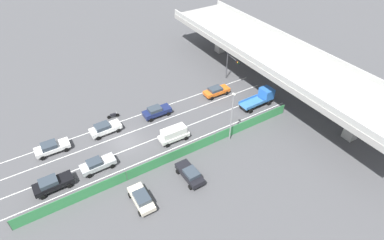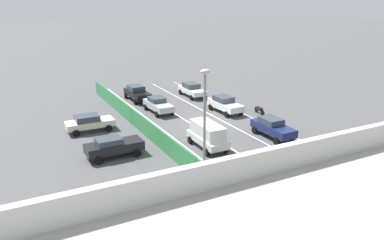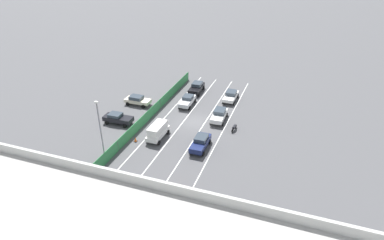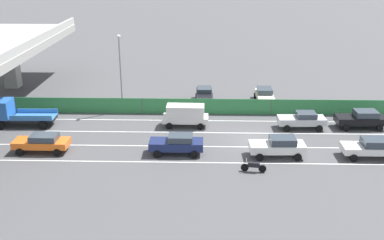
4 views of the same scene
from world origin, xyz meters
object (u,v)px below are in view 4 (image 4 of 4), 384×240
at_px(car_sedan_navy, 177,143).
at_px(flatbed_truck_blue, 12,113).
at_px(car_sedan_silver, 302,120).
at_px(car_sedan_black, 362,118).
at_px(parked_sedan_cream, 265,95).
at_px(street_lamp, 120,67).
at_px(traffic_cone, 169,114).
at_px(car_van_white, 185,114).
at_px(car_sedan_white, 278,146).
at_px(motorcycle, 254,166).
at_px(car_hatchback_white, 371,147).
at_px(car_taxi_orange, 42,142).
at_px(parked_sedan_dark, 204,95).

xyz_separation_m(car_sedan_navy, flatbed_truck_blue, (6.12, 16.34, 0.40)).
xyz_separation_m(car_sedan_silver, flatbed_truck_blue, (0.01, 27.95, 0.44)).
distance_m(car_sedan_black, parked_sedan_cream, 11.30).
xyz_separation_m(street_lamp, traffic_cone, (-1.64, -4.99, -4.50)).
distance_m(car_van_white, car_sedan_silver, 11.19).
xyz_separation_m(car_sedan_black, car_van_white, (-0.02, 16.87, 0.26)).
relative_size(car_sedan_white, car_sedan_navy, 1.03).
bearing_deg(car_sedan_navy, flatbed_truck_blue, 69.46).
relative_size(car_sedan_black, street_lamp, 0.58).
bearing_deg(car_van_white, motorcycle, -149.50).
xyz_separation_m(car_sedan_black, car_sedan_silver, (-0.30, 5.70, -0.06)).
distance_m(car_sedan_navy, car_hatchback_white, 15.95).
distance_m(car_sedan_black, traffic_cone, 18.89).
distance_m(car_sedan_black, car_sedan_navy, 18.46).
relative_size(car_taxi_orange, car_sedan_white, 1.00).
height_order(motorcycle, traffic_cone, motorcycle).
bearing_deg(street_lamp, car_sedan_silver, -103.91).
bearing_deg(car_sedan_black, flatbed_truck_blue, 90.50).
bearing_deg(parked_sedan_dark, flatbed_truck_blue, 112.48).
relative_size(car_sedan_silver, motorcycle, 2.32).
bearing_deg(car_sedan_black, car_sedan_white, 126.79).
distance_m(motorcycle, traffic_cone, 14.21).
height_order(car_taxi_orange, parked_sedan_cream, parked_sedan_cream).
relative_size(car_taxi_orange, traffic_cone, 6.27).
distance_m(car_sedan_black, car_sedan_white, 11.17).
bearing_deg(motorcycle, car_sedan_white, -38.58).
height_order(flatbed_truck_blue, traffic_cone, flatbed_truck_blue).
relative_size(car_van_white, flatbed_truck_blue, 0.74).
relative_size(car_hatchback_white, traffic_cone, 6.22).
xyz_separation_m(car_van_white, parked_sedan_dark, (7.42, -1.81, -0.30)).
height_order(car_sedan_navy, parked_sedan_cream, car_sedan_navy).
bearing_deg(car_sedan_white, car_sedan_black, -53.21).
bearing_deg(car_van_white, car_hatchback_white, -113.23).
distance_m(car_sedan_white, parked_sedan_dark, 15.36).
bearing_deg(car_van_white, parked_sedan_cream, -48.12).
height_order(car_sedan_black, car_hatchback_white, car_sedan_black).
height_order(car_sedan_navy, street_lamp, street_lamp).
bearing_deg(car_sedan_black, car_sedan_navy, 110.34).
bearing_deg(motorcycle, car_sedan_silver, -30.91).
distance_m(car_sedan_silver, street_lamp, 18.97).
bearing_deg(car_sedan_navy, street_lamp, 31.20).
height_order(car_sedan_black, car_sedan_silver, car_sedan_black).
bearing_deg(parked_sedan_cream, parked_sedan_dark, 92.22).
relative_size(car_sedan_black, flatbed_truck_blue, 0.78).
xyz_separation_m(car_taxi_orange, car_sedan_silver, (6.00, -23.01, 0.01)).
height_order(car_taxi_orange, car_sedan_silver, car_sedan_silver).
relative_size(car_sedan_white, parked_sedan_dark, 1.03).
xyz_separation_m(car_sedan_white, parked_sedan_dark, (14.09, 6.12, -0.03)).
relative_size(car_van_white, parked_sedan_dark, 0.99).
distance_m(car_sedan_black, street_lamp, 24.38).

